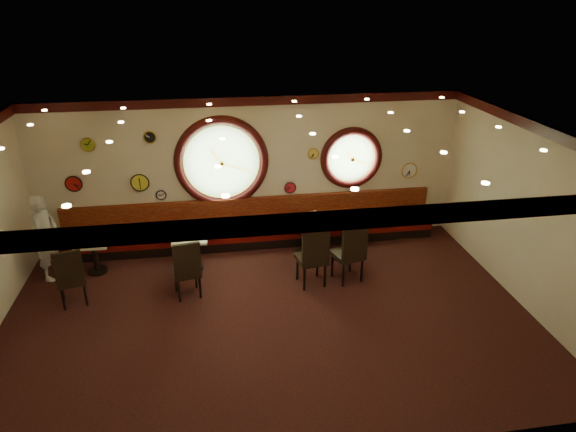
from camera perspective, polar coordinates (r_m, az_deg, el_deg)
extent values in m
cube|color=black|center=(9.04, -2.12, -10.98)|extent=(9.00, 6.00, 0.00)
cube|color=#BD8535|center=(7.67, -2.48, 9.02)|extent=(9.00, 6.00, 0.02)
cube|color=beige|center=(10.99, -4.18, 4.94)|extent=(9.00, 0.02, 3.20)
cube|color=beige|center=(5.70, 1.49, -14.88)|extent=(9.00, 0.02, 3.20)
cube|color=beige|center=(9.77, 24.92, 0.16)|extent=(0.02, 6.00, 3.20)
cube|color=#320909|center=(10.55, -4.41, 12.62)|extent=(9.00, 0.10, 0.18)
cube|color=#320909|center=(4.94, 1.57, -0.75)|extent=(9.00, 0.10, 0.18)
cube|color=#320909|center=(9.30, 26.27, 8.69)|extent=(0.10, 6.00, 0.18)
cube|color=black|center=(11.32, -3.83, -2.72)|extent=(8.00, 0.55, 0.20)
cube|color=#560807|center=(11.21, -3.86, -1.58)|extent=(8.00, 0.55, 0.30)
cube|color=#5B070D|center=(11.24, -4.03, 0.74)|extent=(8.00, 0.10, 0.55)
cylinder|color=#89B36B|center=(10.88, -7.38, 5.98)|extent=(1.66, 0.02, 1.66)
torus|color=#320909|center=(10.86, -7.38, 5.96)|extent=(1.98, 0.18, 1.98)
torus|color=gold|center=(10.84, -7.38, 5.91)|extent=(1.61, 0.03, 1.61)
cylinder|color=#89B36B|center=(11.31, 7.03, 6.43)|extent=(1.10, 0.02, 1.10)
torus|color=#320909|center=(11.29, 7.05, 6.41)|extent=(1.38, 0.18, 1.38)
torus|color=gold|center=(11.27, 7.09, 6.36)|extent=(1.09, 0.03, 1.09)
cylinder|color=yellow|center=(11.05, -16.13, 3.59)|extent=(0.36, 0.03, 0.36)
cylinder|color=red|center=(11.28, -22.71, 3.32)|extent=(0.32, 0.03, 0.32)
cylinder|color=red|center=(11.19, 0.24, 3.17)|extent=(0.24, 0.03, 0.24)
cylinder|color=white|center=(11.11, -13.91, 2.29)|extent=(0.20, 0.03, 0.20)
cylinder|color=#95AB22|center=(10.96, -21.33, 7.40)|extent=(0.26, 0.03, 0.26)
cylinder|color=black|center=(10.74, -15.11, 8.45)|extent=(0.24, 0.03, 0.24)
cylinder|color=#F3D751|center=(11.03, 2.83, 6.95)|extent=(0.22, 0.03, 0.22)
cylinder|color=white|center=(11.82, 13.32, 4.95)|extent=(0.34, 0.03, 0.34)
cylinder|color=black|center=(10.96, -20.39, -5.70)|extent=(0.39, 0.39, 0.05)
cylinder|color=black|center=(10.82, -20.62, -4.29)|extent=(0.11, 0.11, 0.61)
cube|color=white|center=(10.68, -20.86, -2.77)|extent=(0.64, 0.64, 0.04)
cylinder|color=black|center=(10.54, -10.51, -5.68)|extent=(0.43, 0.43, 0.06)
cylinder|color=black|center=(10.38, -10.64, -4.06)|extent=(0.12, 0.12, 0.68)
cube|color=white|center=(10.22, -10.79, -2.31)|extent=(0.72, 0.72, 0.05)
cylinder|color=black|center=(10.92, 2.00, -4.14)|extent=(0.46, 0.46, 0.06)
cylinder|color=black|center=(10.75, 2.03, -2.41)|extent=(0.13, 0.13, 0.73)
cube|color=white|center=(10.59, 2.06, -0.55)|extent=(0.87, 0.87, 0.05)
cylinder|color=black|center=(10.88, 6.24, -4.39)|extent=(0.49, 0.49, 0.07)
cylinder|color=black|center=(10.70, 6.33, -2.55)|extent=(0.13, 0.13, 0.78)
cube|color=white|center=(10.52, 6.43, -0.56)|extent=(1.01, 1.01, 0.06)
cube|color=black|center=(9.89, -22.94, -6.55)|extent=(0.57, 0.57, 0.08)
cube|color=black|center=(9.55, -23.21, -5.33)|extent=(0.47, 0.18, 0.61)
cube|color=black|center=(9.51, -11.21, -6.10)|extent=(0.57, 0.57, 0.08)
cube|color=black|center=(9.16, -11.15, -4.80)|extent=(0.48, 0.16, 0.63)
cube|color=black|center=(9.68, 2.60, -4.78)|extent=(0.59, 0.59, 0.09)
cube|color=black|center=(9.31, 3.11, -3.34)|extent=(0.53, 0.14, 0.68)
cube|color=black|center=(9.87, 6.63, -4.29)|extent=(0.66, 0.66, 0.09)
cube|color=black|center=(9.52, 7.47, -2.81)|extent=(0.52, 0.22, 0.69)
cylinder|color=silver|center=(10.68, -21.24, -2.41)|extent=(0.03, 0.03, 0.09)
cylinder|color=silver|center=(10.29, -11.34, -1.69)|extent=(0.04, 0.04, 0.11)
cylinder|color=silver|center=(10.56, 1.92, -0.20)|extent=(0.03, 0.03, 0.09)
cylinder|color=silver|center=(10.54, 5.99, 0.00)|extent=(0.04, 0.04, 0.11)
cylinder|color=silver|center=(10.66, -20.81, -2.41)|extent=(0.03, 0.03, 0.09)
cylinder|color=silver|center=(10.16, -10.69, -2.06)|extent=(0.03, 0.03, 0.09)
cylinder|color=silver|center=(10.56, 1.85, -0.21)|extent=(0.03, 0.03, 0.09)
cylinder|color=silver|center=(10.45, 6.68, -0.34)|extent=(0.03, 0.03, 0.09)
cylinder|color=gold|center=(10.66, -20.56, -2.14)|extent=(0.05, 0.05, 0.17)
cylinder|color=gold|center=(10.21, -10.00, -1.58)|extent=(0.06, 0.06, 0.18)
cylinder|color=yellow|center=(10.62, 2.53, 0.12)|extent=(0.05, 0.05, 0.15)
cylinder|color=gold|center=(10.63, 6.80, 0.25)|extent=(0.04, 0.04, 0.14)
imported|color=silver|center=(10.75, -25.27, -2.14)|extent=(0.54, 0.70, 1.72)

